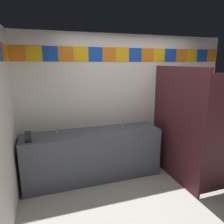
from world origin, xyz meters
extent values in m
plane|color=#B2ADA3|center=(0.00, 0.00, 0.00)|extent=(8.71, 8.71, 0.00)
cube|color=silver|center=(0.00, 1.45, 1.25)|extent=(3.96, 0.08, 2.50)
cube|color=orange|center=(-1.85, 1.40, 2.15)|extent=(0.24, 0.01, 0.24)
cube|color=yellow|center=(-1.61, 1.40, 2.15)|extent=(0.24, 0.01, 0.24)
cube|color=#1947B7|center=(-1.36, 1.40, 2.15)|extent=(0.24, 0.01, 0.24)
cube|color=orange|center=(-1.11, 1.40, 2.15)|extent=(0.24, 0.01, 0.24)
cube|color=yellow|center=(-0.87, 1.40, 2.15)|extent=(0.24, 0.01, 0.24)
cube|color=#1947B7|center=(-0.62, 1.40, 2.15)|extent=(0.24, 0.01, 0.24)
cube|color=orange|center=(-0.37, 1.40, 2.15)|extent=(0.24, 0.01, 0.24)
cube|color=yellow|center=(-0.12, 1.40, 2.15)|extent=(0.24, 0.01, 0.24)
cube|color=#1947B7|center=(0.12, 1.40, 2.15)|extent=(0.24, 0.01, 0.24)
cube|color=orange|center=(0.37, 1.40, 2.15)|extent=(0.24, 0.01, 0.24)
cube|color=yellow|center=(0.62, 1.40, 2.15)|extent=(0.24, 0.01, 0.24)
cube|color=#1947B7|center=(0.87, 1.40, 2.15)|extent=(0.24, 0.01, 0.24)
cube|color=orange|center=(1.11, 1.40, 2.15)|extent=(0.24, 0.01, 0.24)
cube|color=yellow|center=(1.36, 1.40, 2.15)|extent=(0.24, 0.01, 0.24)
cube|color=#1947B7|center=(1.61, 1.40, 2.15)|extent=(0.24, 0.01, 0.24)
cube|color=orange|center=(1.85, 1.40, 2.15)|extent=(0.24, 0.01, 0.24)
cube|color=#1947B7|center=(-1.97, 0.77, 2.15)|extent=(0.01, 0.24, 0.24)
cube|color=orange|center=(-1.97, 1.03, 2.15)|extent=(0.01, 0.24, 0.24)
cube|color=yellow|center=(-1.97, 1.28, 2.15)|extent=(0.01, 0.24, 0.24)
cube|color=#4C515B|center=(-0.76, 1.13, 0.43)|extent=(2.34, 0.56, 0.86)
cube|color=#4C515B|center=(-0.76, 1.40, 0.82)|extent=(2.34, 0.03, 0.08)
cylinder|color=white|center=(-1.34, 1.10, 0.81)|extent=(0.34, 0.34, 0.10)
cylinder|color=white|center=(-0.17, 1.10, 0.81)|extent=(0.34, 0.34, 0.10)
cylinder|color=silver|center=(-1.34, 1.24, 0.89)|extent=(0.04, 0.04, 0.05)
cylinder|color=silver|center=(-1.34, 1.19, 0.96)|extent=(0.02, 0.06, 0.09)
cylinder|color=silver|center=(-0.17, 1.24, 0.89)|extent=(0.04, 0.04, 0.05)
cylinder|color=silver|center=(-0.17, 1.19, 0.96)|extent=(0.02, 0.06, 0.09)
cube|color=black|center=(-1.77, 0.97, 0.94)|extent=(0.09, 0.07, 0.16)
cylinder|color=black|center=(-1.77, 0.93, 0.88)|extent=(0.02, 0.02, 0.03)
cube|color=#471E23|center=(0.59, 0.71, 0.98)|extent=(0.04, 1.39, 1.95)
cylinder|color=silver|center=(0.61, 0.04, 1.07)|extent=(0.02, 0.02, 0.10)
cylinder|color=white|center=(1.23, 0.93, 0.20)|extent=(0.38, 0.38, 0.40)
torus|color=white|center=(1.23, 0.93, 0.42)|extent=(0.39, 0.39, 0.05)
cube|color=white|center=(1.23, 1.14, 0.57)|extent=(0.34, 0.17, 0.34)
camera|label=1|loc=(-1.52, -2.18, 2.01)|focal=33.49mm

